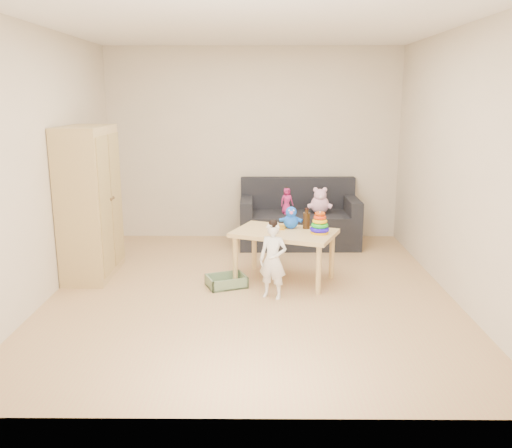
{
  "coord_description": "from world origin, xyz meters",
  "views": [
    {
      "loc": [
        0.09,
        -5.23,
        1.95
      ],
      "look_at": [
        0.05,
        0.25,
        0.65
      ],
      "focal_mm": 38.0,
      "sensor_mm": 36.0,
      "label": 1
    }
  ],
  "objects_px": {
    "play_table": "(284,256)",
    "sofa": "(299,229)",
    "wardrobe": "(90,203)",
    "toddler": "(273,261)"
  },
  "relations": [
    {
      "from": "wardrobe",
      "to": "sofa",
      "type": "xyz_separation_m",
      "value": [
        2.37,
        1.27,
        -0.6
      ]
    },
    {
      "from": "sofa",
      "to": "play_table",
      "type": "distance_m",
      "value": 1.47
    },
    {
      "from": "sofa",
      "to": "toddler",
      "type": "relative_size",
      "value": 2.07
    },
    {
      "from": "play_table",
      "to": "toddler",
      "type": "height_order",
      "value": "toddler"
    },
    {
      "from": "wardrobe",
      "to": "sofa",
      "type": "height_order",
      "value": "wardrobe"
    },
    {
      "from": "wardrobe",
      "to": "sofa",
      "type": "bearing_deg",
      "value": 28.17
    },
    {
      "from": "wardrobe",
      "to": "toddler",
      "type": "height_order",
      "value": "wardrobe"
    },
    {
      "from": "play_table",
      "to": "wardrobe",
      "type": "bearing_deg",
      "value": 175.18
    },
    {
      "from": "play_table",
      "to": "sofa",
      "type": "bearing_deg",
      "value": 79.81
    },
    {
      "from": "wardrobe",
      "to": "play_table",
      "type": "distance_m",
      "value": 2.19
    }
  ]
}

